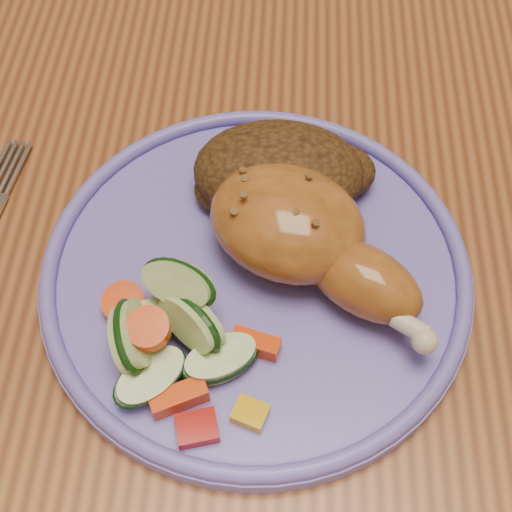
# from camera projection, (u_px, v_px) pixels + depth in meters

# --- Properties ---
(ground) EXTENTS (4.00, 4.00, 0.00)m
(ground) POSITION_uv_depth(u_px,v_px,m) (307.00, 501.00, 1.10)
(ground) COLOR brown
(ground) RESTS_ON ground
(dining_table) EXTENTS (0.90, 1.40, 0.75)m
(dining_table) POSITION_uv_depth(u_px,v_px,m) (359.00, 273.00, 0.55)
(dining_table) COLOR brown
(dining_table) RESTS_ON ground
(plate) EXTENTS (0.26, 0.26, 0.01)m
(plate) POSITION_uv_depth(u_px,v_px,m) (256.00, 275.00, 0.44)
(plate) COLOR #6B5FC4
(plate) RESTS_ON dining_table
(plate_rim) EXTENTS (0.26, 0.26, 0.01)m
(plate_rim) POSITION_uv_depth(u_px,v_px,m) (256.00, 265.00, 0.43)
(plate_rim) COLOR #6B5FC4
(plate_rim) RESTS_ON plate
(chicken_leg) EXTENTS (0.15, 0.14, 0.05)m
(chicken_leg) POSITION_uv_depth(u_px,v_px,m) (305.00, 236.00, 0.42)
(chicken_leg) COLOR #AA6223
(chicken_leg) RESTS_ON plate
(rice_pilaf) EXTENTS (0.12, 0.08, 0.05)m
(rice_pilaf) POSITION_uv_depth(u_px,v_px,m) (282.00, 173.00, 0.46)
(rice_pilaf) COLOR #4A2E12
(rice_pilaf) RESTS_ON plate
(vegetable_pile) EXTENTS (0.11, 0.11, 0.05)m
(vegetable_pile) POSITION_uv_depth(u_px,v_px,m) (172.00, 336.00, 0.40)
(vegetable_pile) COLOR #A50A05
(vegetable_pile) RESTS_ON plate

